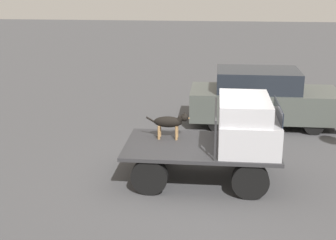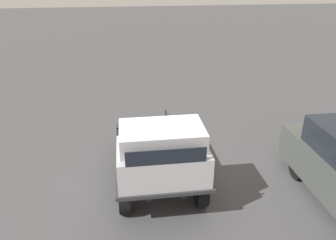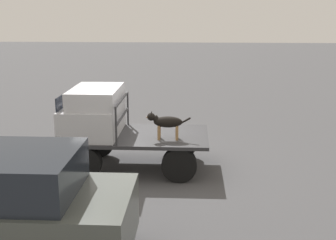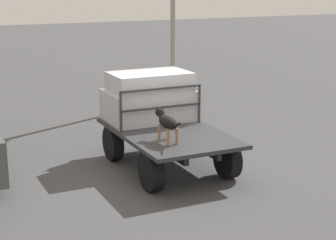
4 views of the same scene
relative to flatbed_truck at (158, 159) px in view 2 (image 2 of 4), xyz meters
The scene contains 5 objects.
ground_plane 0.60m from the flatbed_truck, ahead, with size 80.00×80.00×0.00m, color #474749.
flatbed_truck is the anchor object (origin of this frame).
truck_cab 1.25m from the flatbed_truck, ahead, with size 1.28×1.89×1.10m.
truck_headboard 0.87m from the flatbed_truck, ahead, with size 0.04×1.89×0.86m.
dog 1.03m from the flatbed_truck, 153.39° to the left, with size 1.03×0.25×0.64m.
Camera 2 is at (6.87, -0.68, 4.92)m, focal length 35.00 mm.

